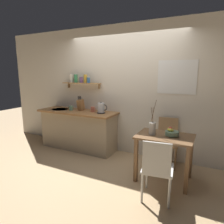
{
  "coord_description": "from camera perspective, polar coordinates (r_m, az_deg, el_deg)",
  "views": [
    {
      "loc": [
        1.67,
        -3.25,
        1.73
      ],
      "look_at": [
        -0.1,
        0.25,
        0.95
      ],
      "focal_mm": 31.89,
      "sensor_mm": 36.0,
      "label": 1
    }
  ],
  "objects": [
    {
      "name": "ground_plane",
      "position": [
        4.04,
        -0.35,
        -14.08
      ],
      "size": [
        14.0,
        14.0,
        0.0
      ],
      "primitive_type": "plane",
      "color": "tan"
    },
    {
      "name": "back_wall",
      "position": [
        4.19,
        6.22,
        5.98
      ],
      "size": [
        6.8,
        0.11,
        2.7
      ],
      "color": "silver",
      "rests_on": "ground_plane"
    },
    {
      "name": "kitchen_counter",
      "position": [
        4.64,
        -9.62,
        -4.94
      ],
      "size": [
        1.83,
        0.63,
        0.89
      ],
      "color": "tan",
      "rests_on": "ground_plane"
    },
    {
      "name": "wall_shelf",
      "position": [
        4.63,
        -9.22,
        8.86
      ],
      "size": [
        0.95,
        0.2,
        0.33
      ],
      "color": "tan"
    },
    {
      "name": "dining_table",
      "position": [
        3.32,
        14.84,
        -8.94
      ],
      "size": [
        0.87,
        0.62,
        0.75
      ],
      "color": "brown",
      "rests_on": "ground_plane"
    },
    {
      "name": "dining_chair_near",
      "position": [
        2.81,
        12.83,
        -15.2
      ],
      "size": [
        0.46,
        0.48,
        0.88
      ],
      "color": "silver",
      "rests_on": "ground_plane"
    },
    {
      "name": "dining_chair_far",
      "position": [
        3.93,
        15.51,
        -7.46
      ],
      "size": [
        0.46,
        0.44,
        0.89
      ],
      "color": "tan",
      "rests_on": "ground_plane"
    },
    {
      "name": "fruit_bowl",
      "position": [
        3.27,
        16.73,
        -5.69
      ],
      "size": [
        0.21,
        0.21,
        0.13
      ],
      "color": "slate",
      "rests_on": "dining_table"
    },
    {
      "name": "twig_vase",
      "position": [
        3.26,
        11.47,
        -4.57
      ],
      "size": [
        0.11,
        0.11,
        0.57
      ],
      "color": "#B7B2A8",
      "rests_on": "dining_table"
    },
    {
      "name": "electric_kettle",
      "position": [
        4.19,
        -3.13,
        1.11
      ],
      "size": [
        0.26,
        0.17,
        0.24
      ],
      "color": "black",
      "rests_on": "kitchen_counter"
    },
    {
      "name": "knife_block",
      "position": [
        4.54,
        -8.98,
        2.1
      ],
      "size": [
        0.11,
        0.18,
        0.33
      ],
      "color": "#9E6B3D",
      "rests_on": "kitchen_counter"
    },
    {
      "name": "coffee_mug_by_sink",
      "position": [
        4.59,
        -11.69,
        1.11
      ],
      "size": [
        0.13,
        0.09,
        0.11
      ],
      "color": "slate",
      "rests_on": "kitchen_counter"
    },
    {
      "name": "coffee_mug_spare",
      "position": [
        4.35,
        -5.52,
        0.77
      ],
      "size": [
        0.13,
        0.09,
        0.11
      ],
      "color": "#C6664C",
      "rests_on": "kitchen_counter"
    }
  ]
}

